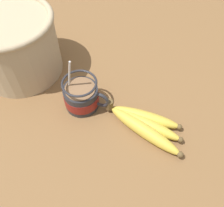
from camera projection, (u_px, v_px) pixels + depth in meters
The scene contains 4 objects.
table at pixel (111, 111), 69.78cm from camera, with size 137.43×137.43×3.18cm.
coffee_mug at pixel (82, 96), 66.16cm from camera, with size 12.69×9.33×15.76cm.
banana_bunch at pixel (144, 124), 63.34cm from camera, with size 22.32×10.79×4.12cm.
woven_basket at pixel (15, 44), 69.68cm from camera, with size 24.91×24.91×18.31cm.
Camera 1 is at (14.31, -37.32, 58.82)cm, focal length 40.00 mm.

